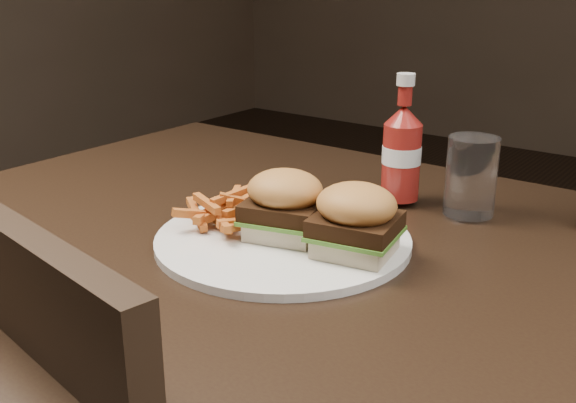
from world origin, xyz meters
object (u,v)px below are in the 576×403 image
Objects in this scene: plate at (283,239)px; ketchup_bottle at (401,162)px; tumbler at (471,176)px; dining_table at (328,265)px.

ketchup_bottle is (0.04, 0.21, 0.06)m from plate.
ketchup_bottle is 1.01× the size of tumbler.
ketchup_bottle reaches higher than tumbler.
ketchup_bottle is at bearing 78.43° from plate.
dining_table is 0.21m from ketchup_bottle.
dining_table is at bearing -112.70° from tumbler.
plate is 2.95× the size of tumbler.
tumbler is (0.10, 0.01, -0.01)m from ketchup_bottle.
tumbler is at bearing 57.73° from plate.
dining_table is at bearing 16.99° from plate.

